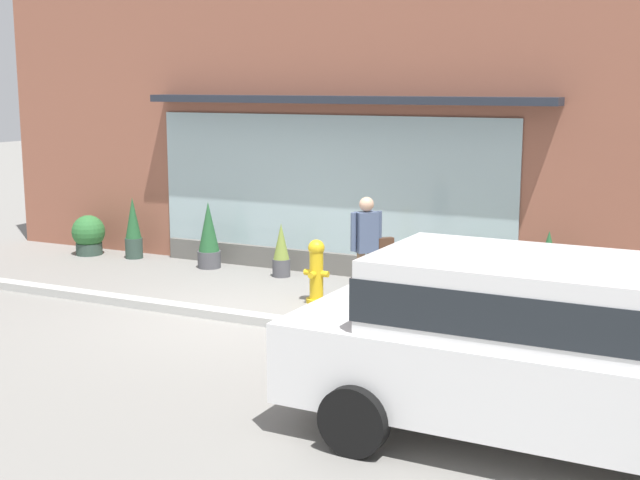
{
  "coord_description": "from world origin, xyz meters",
  "views": [
    {
      "loc": [
        5.85,
        -9.73,
        3.13
      ],
      "look_at": [
        0.48,
        1.2,
        0.91
      ],
      "focal_mm": 48.48,
      "sensor_mm": 36.0,
      "label": 1
    }
  ],
  "objects": [
    {
      "name": "ground_plane",
      "position": [
        0.0,
        0.0,
        0.0
      ],
      "size": [
        60.0,
        60.0,
        0.0
      ],
      "primitive_type": "plane",
      "color": "gray"
    },
    {
      "name": "curb_strip",
      "position": [
        0.0,
        -0.2,
        0.06
      ],
      "size": [
        14.0,
        0.24,
        0.12
      ],
      "primitive_type": "cube",
      "color": "#B2B2AD",
      "rests_on": "ground_plane"
    },
    {
      "name": "storefront",
      "position": [
        -0.0,
        3.19,
        2.67
      ],
      "size": [
        14.0,
        0.81,
        5.46
      ],
      "color": "#935642",
      "rests_on": "ground_plane"
    },
    {
      "name": "fire_hydrant",
      "position": [
        0.45,
        1.14,
        0.47
      ],
      "size": [
        0.38,
        0.34,
        0.92
      ],
      "color": "gold",
      "rests_on": "ground_plane"
    },
    {
      "name": "pedestrian_with_handbag",
      "position": [
        1.15,
        1.36,
        0.89
      ],
      "size": [
        0.5,
        0.52,
        1.56
      ],
      "rotation": [
        0.0,
        0.0,
        0.85
      ],
      "color": "brown",
      "rests_on": "ground_plane"
    },
    {
      "name": "parked_car_white",
      "position": [
        4.4,
        -2.54,
        0.94
      ],
      "size": [
        4.61,
        2.0,
        1.67
      ],
      "rotation": [
        0.0,
        0.0,
        -0.02
      ],
      "color": "white",
      "rests_on": "ground_plane"
    },
    {
      "name": "potted_plant_corner_tall",
      "position": [
        -0.83,
        2.41,
        0.42
      ],
      "size": [
        0.29,
        0.29,
        0.88
      ],
      "color": "#4C4C51",
      "rests_on": "ground_plane"
    },
    {
      "name": "potted_plant_window_center",
      "position": [
        -3.95,
        2.56,
        0.53
      ],
      "size": [
        0.32,
        0.32,
        1.11
      ],
      "color": "#33473D",
      "rests_on": "ground_plane"
    },
    {
      "name": "potted_plant_doorstep",
      "position": [
        3.46,
        2.5,
        0.51
      ],
      "size": [
        0.43,
        0.43,
        1.07
      ],
      "color": "#4C4C51",
      "rests_on": "ground_plane"
    },
    {
      "name": "potted_plant_by_entrance",
      "position": [
        2.34,
        2.43,
        0.3
      ],
      "size": [
        0.41,
        0.41,
        0.61
      ],
      "color": "#B7B2A3",
      "rests_on": "ground_plane"
    },
    {
      "name": "potted_plant_trailing_edge",
      "position": [
        -4.9,
        2.46,
        0.38
      ],
      "size": [
        0.61,
        0.61,
        0.74
      ],
      "color": "#33473D",
      "rests_on": "ground_plane"
    },
    {
      "name": "potted_plant_window_left",
      "position": [
        -2.27,
        2.47,
        0.55
      ],
      "size": [
        0.4,
        0.4,
        1.15
      ],
      "color": "#4C4C51",
      "rests_on": "ground_plane"
    }
  ]
}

